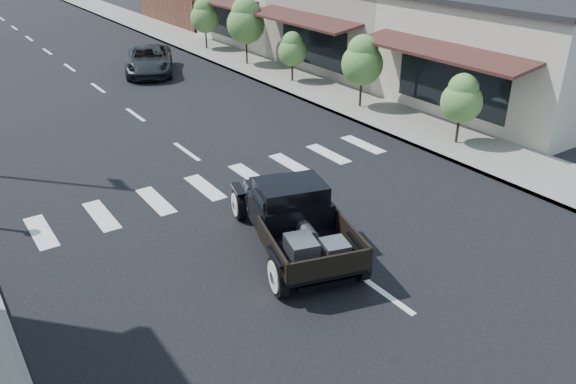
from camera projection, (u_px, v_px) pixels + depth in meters
ground at (302, 235)px, 14.64m from camera, size 120.00×120.00×0.00m
road at (112, 98)px, 25.75m from camera, size 14.00×80.00×0.02m
road_markings at (154, 129)px, 22.05m from camera, size 12.00×60.00×0.06m
sidewalk_right at (268, 71)px, 30.04m from camera, size 3.00×80.00×0.15m
storefront_near at (530, 52)px, 24.23m from camera, size 10.00×9.00×4.50m
storefront_mid at (386, 23)px, 30.90m from camera, size 10.00×9.00×4.50m
storefront_far at (293, 4)px, 37.56m from camera, size 10.00×9.00×4.50m
small_tree_a at (460, 110)px, 19.75m from camera, size 1.45×1.45×2.42m
small_tree_b at (362, 73)px, 23.55m from camera, size 1.75×1.75×2.91m
small_tree_c at (292, 57)px, 27.47m from camera, size 1.38×1.38×2.31m
small_tree_d at (246, 32)px, 30.49m from camera, size 2.05×2.05×3.42m
small_tree_e at (205, 24)px, 34.25m from camera, size 1.74×1.74×2.91m
hotrod_pickup at (294, 217)px, 13.73m from camera, size 3.59×5.43×1.73m
second_car at (149, 61)px, 29.52m from camera, size 4.08×5.47×1.38m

